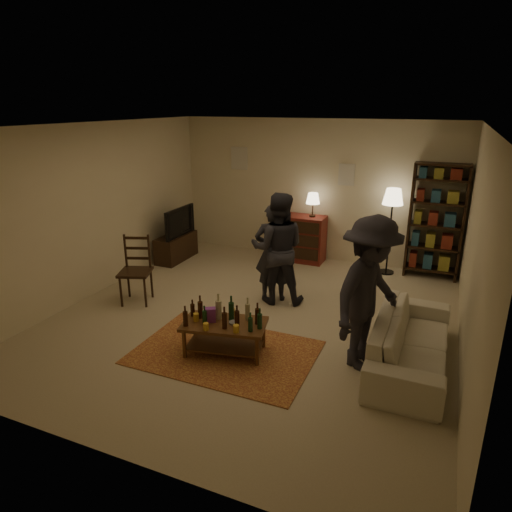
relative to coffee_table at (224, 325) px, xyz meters
The scene contains 13 objects.
floor 1.10m from the coffee_table, 92.78° to the left, with size 6.00×6.00×0.00m, color #C6B793.
room_shell 4.32m from the coffee_table, 99.88° to the left, with size 6.00×6.00×6.00m.
rug 0.38m from the coffee_table, 13.41° to the right, with size 2.20×1.50×0.01m, color maroon.
coffee_table is the anchor object (origin of this frame).
dining_chair 2.18m from the coffee_table, 155.50° to the left, with size 0.59×0.59×1.07m.
tv_stand 3.77m from the coffee_table, 131.38° to the left, with size 0.40×1.00×1.06m.
dresser 3.75m from the coffee_table, 93.70° to the left, with size 1.00×0.50×1.36m.
bookshelf 4.45m from the coffee_table, 60.06° to the left, with size 0.90×0.34×2.02m.
floor_lamp 4.07m from the coffee_table, 68.38° to the left, with size 0.36×0.36×1.56m.
sofa 2.24m from the coffee_table, 16.39° to the left, with size 2.08×0.81×0.61m, color beige.
person_left 1.83m from the coffee_table, 91.62° to the left, with size 0.56×0.37×1.54m, color #23242B.
person_right 1.80m from the coffee_table, 88.30° to the left, with size 0.84×0.65×1.73m, color #27282F.
person_by_sofa 1.78m from the coffee_table, 13.91° to the left, with size 1.18×0.68×1.83m, color #25242B.
Camera 1 is at (2.38, -5.51, 2.98)m, focal length 32.00 mm.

